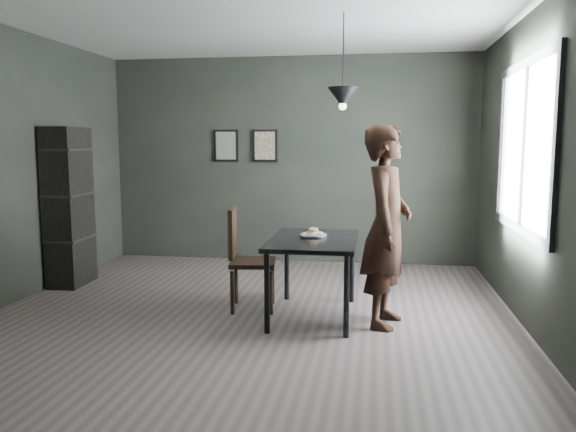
# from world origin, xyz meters

# --- Properties ---
(ground) EXTENTS (5.00, 5.00, 0.00)m
(ground) POSITION_xyz_m (0.00, 0.00, 0.00)
(ground) COLOR #3C3634
(ground) RESTS_ON ground
(back_wall) EXTENTS (5.00, 0.10, 2.80)m
(back_wall) POSITION_xyz_m (0.00, 2.50, 1.40)
(back_wall) COLOR black
(back_wall) RESTS_ON ground
(ceiling) EXTENTS (5.00, 5.00, 0.02)m
(ceiling) POSITION_xyz_m (0.00, 0.00, 2.80)
(ceiling) COLOR silver
(ceiling) RESTS_ON ground
(window_assembly) EXTENTS (0.04, 1.96, 1.56)m
(window_assembly) POSITION_xyz_m (2.47, 0.20, 1.60)
(window_assembly) COLOR white
(window_assembly) RESTS_ON ground
(cafe_table) EXTENTS (0.80, 1.20, 0.75)m
(cafe_table) POSITION_xyz_m (0.60, 0.00, 0.67)
(cafe_table) COLOR black
(cafe_table) RESTS_ON ground
(white_plate) EXTENTS (0.23, 0.23, 0.01)m
(white_plate) POSITION_xyz_m (0.59, 0.12, 0.76)
(white_plate) COLOR silver
(white_plate) RESTS_ON cafe_table
(donut_pile) EXTENTS (0.16, 0.16, 0.07)m
(donut_pile) POSITION_xyz_m (0.59, 0.12, 0.79)
(donut_pile) COLOR #FCE9C4
(donut_pile) RESTS_ON white_plate
(woman) EXTENTS (0.54, 0.72, 1.79)m
(woman) POSITION_xyz_m (1.27, -0.14, 0.90)
(woman) COLOR black
(woman) RESTS_ON ground
(wood_chair) EXTENTS (0.49, 0.49, 1.00)m
(wood_chair) POSITION_xyz_m (-0.10, 0.14, 0.57)
(wood_chair) COLOR black
(wood_chair) RESTS_ON ground
(shelf_unit) EXTENTS (0.38, 0.62, 1.81)m
(shelf_unit) POSITION_xyz_m (-2.32, 0.79, 0.91)
(shelf_unit) COLOR black
(shelf_unit) RESTS_ON ground
(pendant_lamp) EXTENTS (0.28, 0.28, 0.86)m
(pendant_lamp) POSITION_xyz_m (0.85, 0.10, 2.05)
(pendant_lamp) COLOR black
(pendant_lamp) RESTS_ON ground
(framed_print_left) EXTENTS (0.34, 0.04, 0.44)m
(framed_print_left) POSITION_xyz_m (-0.90, 2.47, 1.60)
(framed_print_left) COLOR black
(framed_print_left) RESTS_ON ground
(framed_print_right) EXTENTS (0.34, 0.04, 0.44)m
(framed_print_right) POSITION_xyz_m (-0.35, 2.47, 1.60)
(framed_print_right) COLOR black
(framed_print_right) RESTS_ON ground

